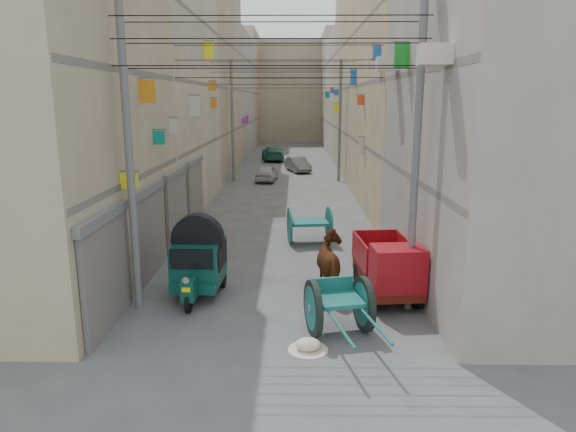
{
  "coord_description": "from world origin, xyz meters",
  "views": [
    {
      "loc": [
        0.56,
        -6.85,
        5.42
      ],
      "look_at": [
        0.39,
        6.5,
        2.4
      ],
      "focal_mm": 32.0,
      "sensor_mm": 36.0,
      "label": 1
    }
  ],
  "objects_px": {
    "feed_sack": "(308,344)",
    "horse": "(334,265)",
    "distant_car_green": "(273,153)",
    "tonga_cart": "(339,305)",
    "distant_car_white": "(267,173)",
    "auto_rickshaw": "(199,259)",
    "mini_truck": "(390,271)",
    "second_cart": "(309,224)",
    "distant_car_grey": "(298,164)"
  },
  "relations": [
    {
      "from": "auto_rickshaw",
      "to": "tonga_cart",
      "type": "bearing_deg",
      "value": -30.54
    },
    {
      "from": "distant_car_green",
      "to": "distant_car_white",
      "type": "bearing_deg",
      "value": 83.57
    },
    {
      "from": "auto_rickshaw",
      "to": "distant_car_grey",
      "type": "relative_size",
      "value": 0.75
    },
    {
      "from": "horse",
      "to": "distant_car_grey",
      "type": "xyz_separation_m",
      "value": [
        -0.86,
        25.72,
        -0.3
      ]
    },
    {
      "from": "horse",
      "to": "distant_car_white",
      "type": "xyz_separation_m",
      "value": [
        -3.01,
        20.93,
        -0.32
      ]
    },
    {
      "from": "tonga_cart",
      "to": "second_cart",
      "type": "bearing_deg",
      "value": 80.92
    },
    {
      "from": "feed_sack",
      "to": "distant_car_green",
      "type": "distance_m",
      "value": 36.65
    },
    {
      "from": "tonga_cart",
      "to": "distant_car_white",
      "type": "bearing_deg",
      "value": 84.65
    },
    {
      "from": "feed_sack",
      "to": "horse",
      "type": "relative_size",
      "value": 0.27
    },
    {
      "from": "auto_rickshaw",
      "to": "mini_truck",
      "type": "relative_size",
      "value": 0.81
    },
    {
      "from": "horse",
      "to": "distant_car_grey",
      "type": "distance_m",
      "value": 25.74
    },
    {
      "from": "tonga_cart",
      "to": "second_cart",
      "type": "relative_size",
      "value": 1.77
    },
    {
      "from": "feed_sack",
      "to": "second_cart",
      "type": "bearing_deg",
      "value": 88.21
    },
    {
      "from": "distant_car_grey",
      "to": "distant_car_white",
      "type": "bearing_deg",
      "value": -131.16
    },
    {
      "from": "distant_car_grey",
      "to": "distant_car_green",
      "type": "xyz_separation_m",
      "value": [
        -2.27,
        7.45,
        0.09
      ]
    },
    {
      "from": "feed_sack",
      "to": "horse",
      "type": "height_order",
      "value": "horse"
    },
    {
      "from": "auto_rickshaw",
      "to": "distant_car_white",
      "type": "height_order",
      "value": "auto_rickshaw"
    },
    {
      "from": "tonga_cart",
      "to": "distant_car_white",
      "type": "xyz_separation_m",
      "value": [
        -2.94,
        23.44,
        -0.14
      ]
    },
    {
      "from": "mini_truck",
      "to": "feed_sack",
      "type": "bearing_deg",
      "value": -132.69
    },
    {
      "from": "distant_car_white",
      "to": "second_cart",
      "type": "bearing_deg",
      "value": 103.48
    },
    {
      "from": "feed_sack",
      "to": "distant_car_white",
      "type": "height_order",
      "value": "distant_car_white"
    },
    {
      "from": "distant_car_grey",
      "to": "tonga_cart",
      "type": "bearing_deg",
      "value": -105.36
    },
    {
      "from": "tonga_cart",
      "to": "horse",
      "type": "relative_size",
      "value": 1.52
    },
    {
      "from": "horse",
      "to": "distant_car_white",
      "type": "height_order",
      "value": "horse"
    },
    {
      "from": "auto_rickshaw",
      "to": "distant_car_green",
      "type": "bearing_deg",
      "value": 91.15
    },
    {
      "from": "auto_rickshaw",
      "to": "mini_truck",
      "type": "bearing_deg",
      "value": -1.3
    },
    {
      "from": "auto_rickshaw",
      "to": "horse",
      "type": "bearing_deg",
      "value": 3.59
    },
    {
      "from": "tonga_cart",
      "to": "feed_sack",
      "type": "relative_size",
      "value": 5.61
    },
    {
      "from": "mini_truck",
      "to": "distant_car_green",
      "type": "relative_size",
      "value": 0.7
    },
    {
      "from": "tonga_cart",
      "to": "second_cart",
      "type": "height_order",
      "value": "second_cart"
    },
    {
      "from": "feed_sack",
      "to": "distant_car_grey",
      "type": "relative_size",
      "value": 0.16
    },
    {
      "from": "horse",
      "to": "distant_car_green",
      "type": "bearing_deg",
      "value": -94.43
    },
    {
      "from": "auto_rickshaw",
      "to": "feed_sack",
      "type": "height_order",
      "value": "auto_rickshaw"
    },
    {
      "from": "auto_rickshaw",
      "to": "feed_sack",
      "type": "bearing_deg",
      "value": -45.55
    },
    {
      "from": "tonga_cart",
      "to": "distant_car_grey",
      "type": "xyz_separation_m",
      "value": [
        -0.79,
        28.22,
        -0.13
      ]
    },
    {
      "from": "mini_truck",
      "to": "distant_car_green",
      "type": "distance_m",
      "value": 33.91
    },
    {
      "from": "mini_truck",
      "to": "distant_car_grey",
      "type": "distance_m",
      "value": 26.25
    },
    {
      "from": "mini_truck",
      "to": "distant_car_grey",
      "type": "height_order",
      "value": "mini_truck"
    },
    {
      "from": "distant_car_grey",
      "to": "distant_car_green",
      "type": "bearing_deg",
      "value": 89.94
    },
    {
      "from": "distant_car_white",
      "to": "tonga_cart",
      "type": "bearing_deg",
      "value": 101.62
    },
    {
      "from": "second_cart",
      "to": "distant_car_white",
      "type": "height_order",
      "value": "second_cart"
    },
    {
      "from": "tonga_cart",
      "to": "distant_car_green",
      "type": "bearing_deg",
      "value": 82.39
    },
    {
      "from": "auto_rickshaw",
      "to": "horse",
      "type": "distance_m",
      "value": 3.83
    },
    {
      "from": "auto_rickshaw",
      "to": "tonga_cart",
      "type": "xyz_separation_m",
      "value": [
        3.75,
        -2.42,
        -0.36
      ]
    },
    {
      "from": "feed_sack",
      "to": "distant_car_green",
      "type": "relative_size",
      "value": 0.12
    },
    {
      "from": "mini_truck",
      "to": "tonga_cart",
      "type": "bearing_deg",
      "value": -131.95
    },
    {
      "from": "second_cart",
      "to": "feed_sack",
      "type": "xyz_separation_m",
      "value": [
        -0.27,
        -8.77,
        -0.62
      ]
    },
    {
      "from": "feed_sack",
      "to": "distant_car_green",
      "type": "bearing_deg",
      "value": 93.62
    },
    {
      "from": "second_cart",
      "to": "mini_truck",
      "type": "bearing_deg",
      "value": -77.28
    },
    {
      "from": "auto_rickshaw",
      "to": "distant_car_white",
      "type": "relative_size",
      "value": 0.79
    }
  ]
}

